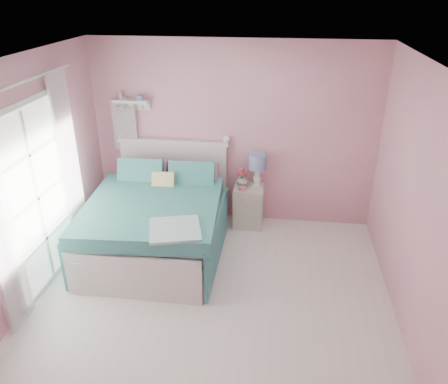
% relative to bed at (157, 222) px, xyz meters
% --- Properties ---
extents(floor, '(4.50, 4.50, 0.00)m').
position_rel_bed_xyz_m(floor, '(0.87, -1.21, -0.41)').
color(floor, silver).
rests_on(floor, ground).
extents(room_shell, '(4.50, 4.50, 4.50)m').
position_rel_bed_xyz_m(room_shell, '(0.87, -1.21, 1.18)').
color(room_shell, '#C87F9A').
rests_on(room_shell, floor).
extents(bed, '(1.74, 2.13, 1.21)m').
position_rel_bed_xyz_m(bed, '(0.00, 0.00, 0.00)').
color(bed, silver).
rests_on(bed, floor).
extents(nightstand, '(0.42, 0.42, 0.61)m').
position_rel_bed_xyz_m(nightstand, '(1.13, 0.82, -0.10)').
color(nightstand, beige).
rests_on(nightstand, floor).
extents(table_lamp, '(0.24, 0.24, 0.49)m').
position_rel_bed_xyz_m(table_lamp, '(1.23, 0.87, 0.54)').
color(table_lamp, white).
rests_on(table_lamp, nightstand).
extents(vase, '(0.19, 0.19, 0.17)m').
position_rel_bed_xyz_m(vase, '(1.02, 0.86, 0.28)').
color(vase, silver).
rests_on(vase, nightstand).
extents(teacup, '(0.11, 0.11, 0.08)m').
position_rel_bed_xyz_m(teacup, '(1.04, 0.72, 0.24)').
color(teacup, pink).
rests_on(teacup, nightstand).
extents(roses, '(0.14, 0.11, 0.12)m').
position_rel_bed_xyz_m(roses, '(1.02, 0.85, 0.40)').
color(roses, '#CA4555').
rests_on(roses, vase).
extents(wall_shelf, '(0.50, 0.15, 0.25)m').
position_rel_bed_xyz_m(wall_shelf, '(-0.55, 0.98, 1.33)').
color(wall_shelf, silver).
rests_on(wall_shelf, room_shell).
extents(hanging_dress, '(0.34, 0.03, 0.72)m').
position_rel_bed_xyz_m(hanging_dress, '(-0.68, 0.97, 0.99)').
color(hanging_dress, white).
rests_on(hanging_dress, room_shell).
extents(french_door, '(0.04, 1.32, 2.16)m').
position_rel_bed_xyz_m(french_door, '(-1.10, -0.81, 0.67)').
color(french_door, silver).
rests_on(french_door, floor).
extents(curtain_far, '(0.04, 0.40, 2.32)m').
position_rel_bed_xyz_m(curtain_far, '(-1.05, -0.06, 0.77)').
color(curtain_far, white).
rests_on(curtain_far, floor).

